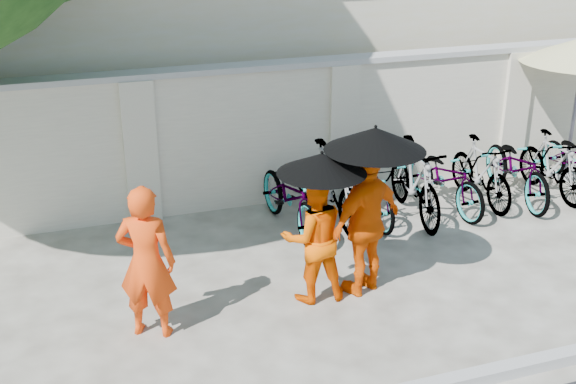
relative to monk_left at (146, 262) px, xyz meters
name	(u,v)px	position (x,y,z in m)	size (l,w,h in m)	color
ground	(281,316)	(1.38, -0.14, -0.82)	(80.00, 80.00, 0.00)	#B5B1A4
compound_wall	(276,135)	(2.38, 3.06, 0.18)	(20.00, 0.30, 2.00)	beige
building_behind	(264,44)	(3.38, 6.86, 0.78)	(14.00, 6.00, 3.20)	beige
monk_left	(146,262)	(0.00, 0.00, 0.00)	(0.60, 0.39, 1.65)	#FF440D
monk_center	(314,238)	(1.85, 0.13, -0.07)	(0.73, 0.57, 1.50)	#FB5A00
parasol_center	(322,163)	(1.90, 0.05, 0.82)	(0.96, 0.96, 0.90)	black
monk_right	(366,223)	(2.47, 0.09, 0.03)	(1.00, 0.42, 1.71)	#F05605
parasol_right	(375,139)	(2.49, 0.01, 1.04)	(1.10, 1.10, 1.02)	black
bike_0	(291,196)	(2.21, 1.91, -0.32)	(0.67, 1.91, 1.00)	slate
bike_1	(331,185)	(2.80, 1.95, -0.26)	(0.53, 1.89, 1.14)	slate
bike_2	(369,187)	(3.39, 1.97, -0.37)	(0.61, 1.74, 0.91)	slate
bike_3	(415,181)	(3.99, 1.75, -0.27)	(0.52, 1.86, 1.12)	slate
bike_4	(446,177)	(4.58, 1.91, -0.35)	(0.63, 1.81, 0.95)	slate
bike_5	(481,172)	(5.18, 1.92, -0.34)	(0.46, 1.62, 0.97)	slate
bike_6	(518,168)	(5.77, 1.86, -0.32)	(0.67, 1.92, 1.01)	slate
bike_7	(553,165)	(6.37, 1.81, -0.34)	(0.45, 1.61, 0.97)	slate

